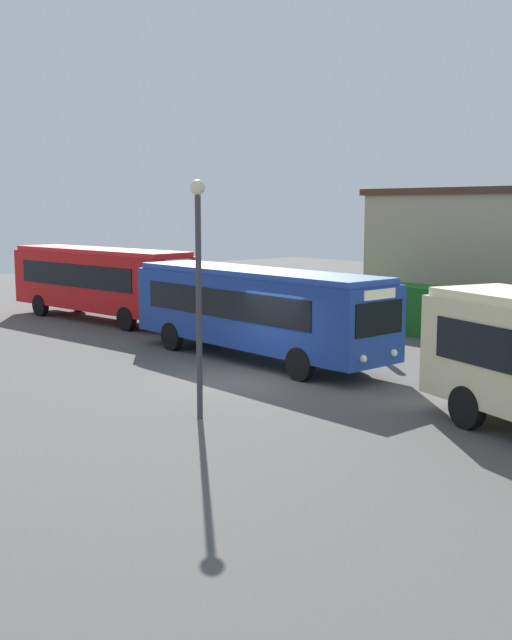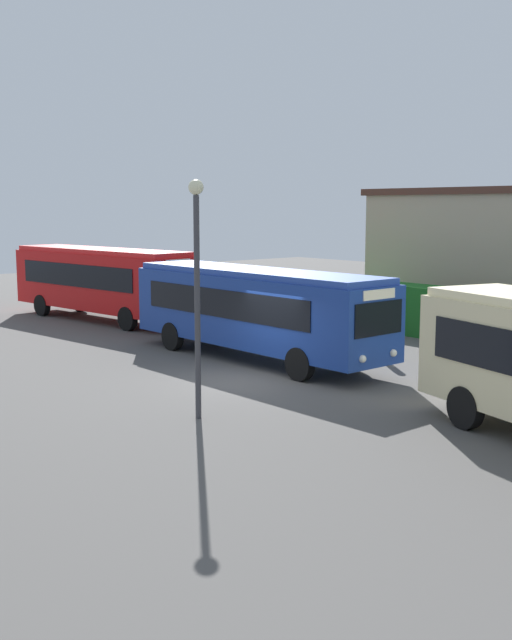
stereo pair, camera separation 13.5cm
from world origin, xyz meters
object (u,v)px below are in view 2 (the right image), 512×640
object	(u,v)px
bus_red	(101,279)
person_center	(382,330)
bus_blue	(256,308)
person_left	(250,317)
lamppost	(197,272)

from	to	relation	value
bus_red	person_center	world-z (taller)	bus_red
bus_blue	person_left	world-z (taller)	bus_blue
bus_blue	lamppost	xyz separation A→B (m)	(4.61, -5.73, 1.79)
bus_red	person_left	bearing A→B (deg)	2.30
bus_blue	lamppost	distance (m)	7.57
bus_red	person_left	world-z (taller)	bus_red
bus_red	person_center	distance (m)	14.32
bus_red	person_left	xyz separation A→B (m)	(8.71, 1.40, -0.88)
bus_red	person_left	size ratio (longest dim) A/B	5.77
person_center	lamppost	distance (m)	9.56
bus_blue	person_left	bearing A→B (deg)	143.14
bus_red	lamppost	world-z (taller)	lamppost
bus_blue	person_left	distance (m)	3.39
bus_red	bus_blue	distance (m)	11.39
bus_blue	bus_red	bearing A→B (deg)	176.61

